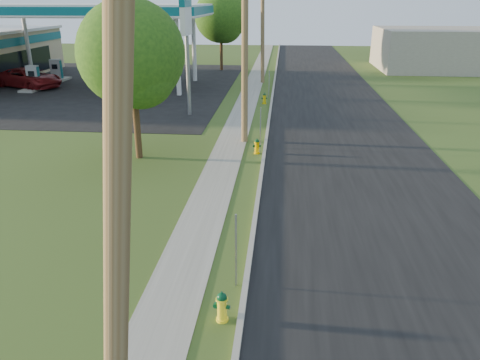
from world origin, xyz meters
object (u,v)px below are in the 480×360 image
tree_verge (133,58)px  utility_pole_near (117,185)px  hydrant_far (264,98)px  car_red (29,78)px  fuel_pump_nw (34,80)px  price_pylon (186,24)px  hydrant_mid (257,146)px  fuel_pump_sw (57,73)px  tree_lot (222,18)px  fuel_pump_se (158,74)px  utility_pole_far (263,24)px  hydrant_near (222,307)px  utility_pole_mid (245,41)px  fuel_pump_ne (145,82)px

tree_verge → utility_pole_near: bearing=-73.3°
hydrant_far → car_red: bearing=166.7°
fuel_pump_nw → price_pylon: (14.00, -7.50, 4.71)m
tree_verge → hydrant_mid: size_ratio=9.38×
fuel_pump_sw → tree_verge: 24.42m
utility_pole_near → tree_lot: 43.29m
fuel_pump_se → hydrant_mid: 21.23m
utility_pole_far → hydrant_near: 32.51m
utility_pole_mid → tree_verge: utility_pole_mid is taller
fuel_pump_ne → hydrant_near: (9.57, -27.20, -0.35)m
fuel_pump_ne → tree_lot: size_ratio=0.41×
tree_verge → hydrant_near: size_ratio=9.11×
utility_pole_mid → tree_lot: utility_pole_mid is taller
utility_pole_near → tree_verge: (-4.49, 14.93, -0.35)m
fuel_pump_nw → fuel_pump_ne: size_ratio=1.00×
utility_pole_far → fuel_pump_ne: size_ratio=2.97×
fuel_pump_nw → fuel_pump_se: size_ratio=1.00×
utility_pole_mid → hydrant_far: bearing=86.2°
utility_pole_mid → fuel_pump_sw: 25.05m
fuel_pump_ne → hydrant_near: size_ratio=4.22×
tree_lot → tree_verge: bearing=-90.3°
hydrant_near → car_red: 34.10m
utility_pole_mid → fuel_pump_ne: utility_pole_mid is taller
utility_pole_mid → fuel_pump_nw: bearing=144.0°
hydrant_mid → utility_pole_mid: bearing=111.2°
utility_pole_near → utility_pole_far: size_ratio=1.00×
hydrant_far → tree_verge: bearing=-112.5°
hydrant_near → hydrant_mid: hydrant_near is taller
tree_lot → car_red: size_ratio=1.36×
car_red → utility_pole_mid: bearing=-102.2°
fuel_pump_sw → price_pylon: size_ratio=0.47×
fuel_pump_ne → fuel_pump_sw: bearing=156.0°
fuel_pump_ne → car_red: fuel_pump_ne is taller
utility_pole_near → fuel_pump_ne: 32.51m
utility_pole_near → fuel_pump_ne: bearing=106.0°
utility_pole_near → utility_pole_mid: 18.00m
price_pylon → tree_lot: 19.58m
fuel_pump_sw → hydrant_mid: bearing=-45.4°
fuel_pump_sw → tree_lot: tree_lot is taller
fuel_pump_ne → hydrant_mid: (9.64, -14.91, -0.36)m
hydrant_far → utility_pole_mid: bearing=-93.8°
fuel_pump_ne → tree_lot: (4.57, 12.07, 4.30)m
fuel_pump_se → tree_verge: bearing=-77.6°
utility_pole_near → price_pylon: 23.83m
fuel_pump_se → price_pylon: bearing=-66.5°
fuel_pump_ne → car_red: size_ratio=0.56×
utility_pole_mid → utility_pole_far: (0.00, 18.00, -0.15)m
hydrant_far → fuel_pump_se: bearing=140.8°
fuel_pump_ne → fuel_pump_se: bearing=90.0°
utility_pole_far → tree_verge: utility_pole_far is taller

